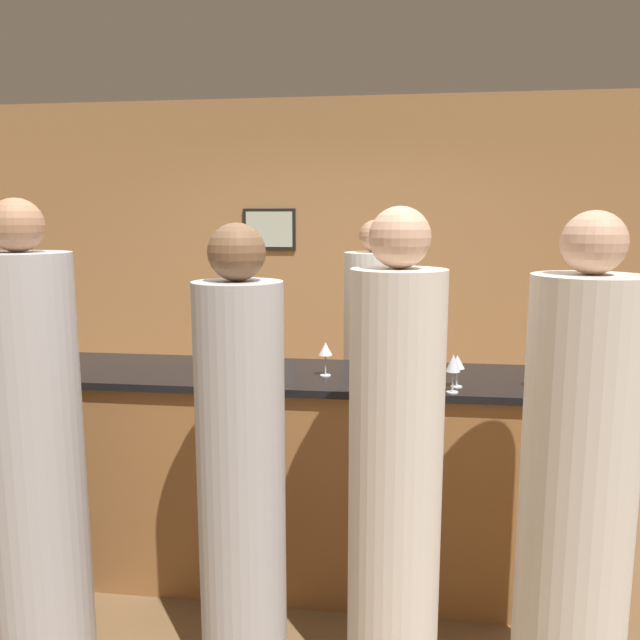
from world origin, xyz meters
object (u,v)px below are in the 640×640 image
(bartender, at_px, (373,381))
(guest_0, at_px, (577,496))
(guest_3, at_px, (395,476))
(guest_4, at_px, (241,477))
(wine_bottle_0, at_px, (376,359))
(guest_1, at_px, (34,458))

(bartender, bearing_deg, guest_0, 116.81)
(guest_3, bearing_deg, bartender, 95.68)
(bartender, xyz_separation_m, guest_3, (0.15, -1.51, 0.03))
(guest_4, bearing_deg, wine_bottle_0, 51.95)
(bartender, distance_m, guest_1, 2.00)
(bartender, distance_m, guest_4, 1.59)
(guest_0, bearing_deg, wine_bottle_0, 138.24)
(guest_0, bearing_deg, guest_1, 179.27)
(bartender, relative_size, guest_4, 1.01)
(guest_3, bearing_deg, guest_0, -4.95)
(guest_0, height_order, guest_1, guest_1)
(guest_4, bearing_deg, guest_0, -1.70)
(guest_4, height_order, wine_bottle_0, guest_4)
(guest_0, relative_size, guest_1, 0.97)
(guest_1, relative_size, guest_4, 1.05)
(bartender, xyz_separation_m, guest_1, (-1.29, -1.54, 0.04))
(guest_0, height_order, guest_3, guest_3)
(guest_3, xyz_separation_m, wine_bottle_0, (-0.10, 0.61, 0.31))
(guest_1, xyz_separation_m, guest_3, (1.44, 0.03, -0.01))
(guest_0, xyz_separation_m, guest_3, (-0.64, 0.06, 0.02))
(guest_0, relative_size, guest_4, 1.02)
(wine_bottle_0, bearing_deg, guest_3, -80.62)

